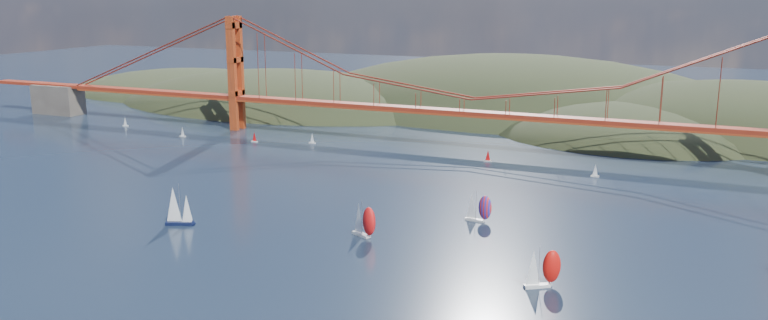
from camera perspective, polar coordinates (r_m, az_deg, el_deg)
The scene contains 13 objects.
ground at distance 168.07m, azimuth -11.84°, elevation -11.01°, with size 1200.00×1200.00×0.00m, color black.
headlands at distance 412.96m, azimuth 16.67°, elevation 1.18°, with size 725.00×225.00×96.00m.
bridge at distance 320.04m, azimuth 6.57°, elevation 6.49°, with size 552.00×12.00×55.00m.
sloop_navy at distance 226.22m, azimuth -15.46°, elevation -3.44°, with size 8.57×6.28×12.57m.
racer_0 at distance 208.05m, azimuth -1.57°, elevation -4.59°, with size 9.16×6.63×10.29m.
racer_1 at distance 177.55m, azimuth 11.95°, elevation -8.04°, with size 8.68×7.32×10.02m.
racer_rwb at distance 223.33m, azimuth 7.18°, elevation -3.59°, with size 8.21×3.64×9.31m.
distant_boat_0 at distance 398.86m, azimuth -19.12°, elevation 2.79°, with size 3.00×2.00×4.70m.
distant_boat_1 at distance 362.26m, azimuth -15.10°, elevation 2.10°, with size 3.00×2.00×4.70m.
distant_boat_2 at distance 342.54m, azimuth -9.85°, elevation 1.75°, with size 3.00×2.00×4.70m.
distant_boat_3 at distance 335.67m, azimuth -5.50°, elevation 1.66°, with size 3.00×2.00×4.70m.
distant_boat_8 at distance 285.25m, azimuth 15.80°, elevation -0.77°, with size 3.00×2.00×4.70m.
distant_boat_9 at distance 301.86m, azimuth 7.92°, elevation 0.33°, with size 3.00×2.00×4.70m.
Camera 1 is at (91.02, -124.30, 67.18)m, focal length 35.00 mm.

